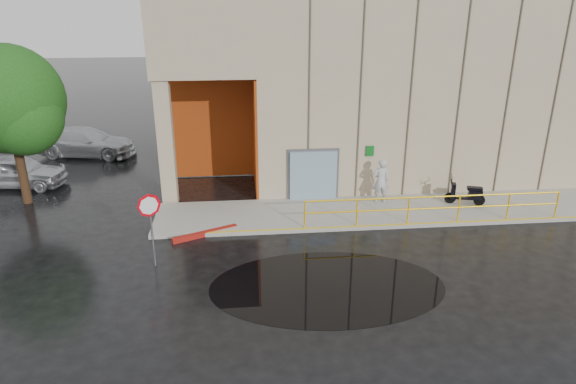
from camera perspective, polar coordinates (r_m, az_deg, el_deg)
The scene contains 12 objects.
ground at distance 15.90m, azimuth 5.12°, elevation -9.14°, with size 120.00×120.00×0.00m, color black.
sidewalk at distance 20.76m, azimuth 13.77°, elevation -1.93°, with size 20.00×3.00×0.15m, color #99978B.
building at distance 25.96m, azimuth 12.28°, elevation 12.27°, with size 20.00×10.17×8.00m.
guardrail at distance 19.45m, azimuth 15.88°, elevation -1.80°, with size 9.56×0.06×1.03m.
person at distance 20.77m, azimuth 10.26°, elevation 1.25°, with size 0.65×0.43×1.79m, color #B4B3B9.
scooter at distance 21.44m, azimuth 19.22°, elevation 0.42°, with size 1.59×0.94×1.20m.
stop_sign at distance 16.07m, azimuth -15.09°, elevation -2.37°, with size 0.67×0.36×2.43m.
red_curb at distance 18.40m, azimuth -9.18°, elevation -4.60°, with size 2.40×0.18×0.18m, color maroon.
puddle at distance 15.30m, azimuth 4.39°, elevation -10.41°, with size 6.91×4.25×0.01m, color black.
car_a at distance 25.56m, azimuth -27.87°, elevation 2.05°, with size 1.67×4.15×1.41m, color silver.
car_c at distance 29.03m, azimuth -21.52°, elevation 5.17°, with size 2.08×5.11×1.48m, color #AFB2B6.
tree_near at distance 22.41m, azimuth -28.34°, elevation 8.60°, with size 4.17×4.17×6.34m.
Camera 1 is at (-2.74, -13.47, 7.99)m, focal length 32.00 mm.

